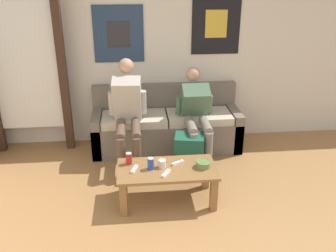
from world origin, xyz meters
The scene contains 14 objects.
wall_back centered at (0.00, 3.02, 1.28)m, with size 10.00×0.07×2.55m.
door_frame centered at (-1.88, 2.80, 1.20)m, with size 1.00×0.10×2.15m.
couch centered at (-0.13, 2.68, 0.29)m, with size 1.94×0.66×0.82m.
coffee_table centered at (-0.25, 1.41, 0.31)m, with size 1.01×0.53×0.39m.
person_seated_adult centered at (-0.63, 2.35, 0.67)m, with size 0.47×0.97×1.25m.
person_seated_teen centered at (0.21, 2.38, 0.61)m, with size 0.47×1.00×1.10m.
backpack centered at (0.07, 1.99, 0.22)m, with size 0.38×0.36×0.46m.
ceramic_bowl centered at (0.12, 1.39, 0.43)m, with size 0.15×0.15×0.07m.
pillar_candle centered at (-0.29, 1.43, 0.43)m, with size 0.08×0.08×0.09m.
drink_can_blue centered at (-0.41, 1.41, 0.45)m, with size 0.07×0.07×0.12m.
drink_can_red centered at (-0.63, 1.54, 0.45)m, with size 0.07×0.07×0.12m.
game_controller_near_left centered at (-0.58, 1.40, 0.40)m, with size 0.08×0.15×0.03m.
game_controller_near_right centered at (-0.12, 1.49, 0.40)m, with size 0.14×0.10×0.03m.
game_controller_far_center centered at (-0.27, 1.28, 0.40)m, with size 0.10×0.14×0.03m.
Camera 1 is at (-0.56, -1.91, 2.30)m, focal length 40.00 mm.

